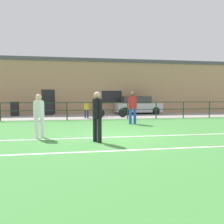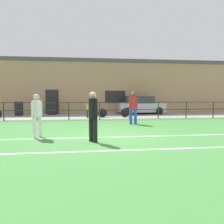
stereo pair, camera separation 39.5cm
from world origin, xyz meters
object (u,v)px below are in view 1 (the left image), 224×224
at_px(player_goalkeeper, 97,114).
at_px(player_striker, 39,113).
at_px(bicycle_parked_0, 112,113).
at_px(spectator_child, 86,108).
at_px(trash_bin_1, 15,109).
at_px(parked_car_red, 137,105).
at_px(trash_bin_0, 49,108).
at_px(player_winger, 133,106).

xyz_separation_m(player_goalkeeper, player_striker, (-2.03, 1.01, -0.04)).
height_order(player_goalkeeper, bicycle_parked_0, player_goalkeeper).
xyz_separation_m(spectator_child, trash_bin_1, (-5.38, 2.62, -0.13)).
xyz_separation_m(spectator_child, parked_car_red, (4.51, 3.10, 0.04)).
bearing_deg(parked_car_red, trash_bin_1, -177.22).
bearing_deg(trash_bin_1, player_goalkeeper, -62.62).
bearing_deg(trash_bin_0, player_striker, -84.98).
height_order(bicycle_parked_0, trash_bin_0, trash_bin_0).
distance_m(parked_car_red, trash_bin_0, 7.38).
relative_size(bicycle_parked_0, trash_bin_0, 2.07).
bearing_deg(player_striker, player_winger, -6.70).
bearing_deg(trash_bin_0, bicycle_parked_0, -29.92).
relative_size(player_winger, trash_bin_1, 1.64).
bearing_deg(player_striker, trash_bin_0, 50.77).
bearing_deg(player_winger, bicycle_parked_0, -87.26).
distance_m(player_winger, bicycle_parked_0, 3.88).
bearing_deg(player_goalkeeper, player_winger, -60.06).
relative_size(parked_car_red, trash_bin_0, 3.55).
distance_m(spectator_child, trash_bin_0, 4.19).
relative_size(player_winger, bicycle_parked_0, 0.78).
distance_m(player_goalkeeper, parked_car_red, 11.80).
bearing_deg(player_winger, spectator_child, -61.11).
bearing_deg(trash_bin_0, parked_car_red, 0.45).
relative_size(spectator_child, trash_bin_0, 1.08).
bearing_deg(trash_bin_1, spectator_child, -25.96).
bearing_deg(bicycle_parked_0, player_winger, -81.33).
height_order(spectator_child, parked_car_red, parked_car_red).
relative_size(player_goalkeeper, spectator_child, 1.42).
height_order(player_goalkeeper, trash_bin_1, player_goalkeeper).
xyz_separation_m(player_goalkeeper, trash_bin_1, (-5.40, 10.43, -0.39)).
height_order(player_goalkeeper, spectator_child, player_goalkeeper).
distance_m(player_winger, trash_bin_0, 8.34).
xyz_separation_m(player_striker, parked_car_red, (6.52, 9.90, -0.18)).
xyz_separation_m(player_goalkeeper, parked_car_red, (4.49, 10.91, -0.22)).
bearing_deg(player_goalkeeper, bicycle_parked_0, -44.11).
bearing_deg(parked_car_red, player_goalkeeper, -112.37).
bearing_deg(bicycle_parked_0, parked_car_red, 45.47).
distance_m(player_winger, trash_bin_1, 9.85).
bearing_deg(parked_car_red, spectator_child, -145.49).
bearing_deg(bicycle_parked_0, spectator_child, -168.98).
distance_m(parked_car_red, bicycle_parked_0, 3.88).
distance_m(bicycle_parked_0, trash_bin_0, 5.40).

